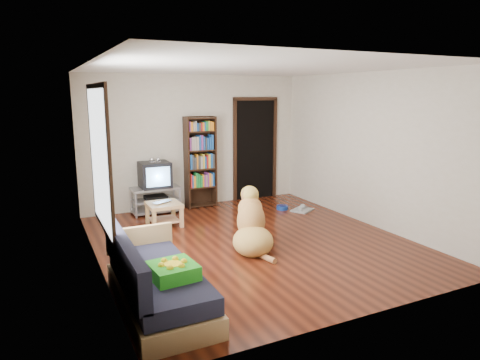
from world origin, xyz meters
name	(u,v)px	position (x,y,z in m)	size (l,w,h in m)	color
ground	(252,242)	(0.00, 0.00, 0.00)	(5.00, 5.00, 0.00)	#521D0E
ceiling	(253,67)	(0.00, 0.00, 2.60)	(5.00, 5.00, 0.00)	white
wall_back	(195,141)	(0.00, 2.50, 1.30)	(4.50, 4.50, 0.00)	beige
wall_front	(372,192)	(0.00, -2.50, 1.30)	(4.50, 4.50, 0.00)	beige
wall_left	(94,170)	(-2.25, 0.00, 1.30)	(5.00, 5.00, 0.00)	beige
wall_right	(370,150)	(2.25, 0.00, 1.30)	(5.00, 5.00, 0.00)	beige
green_cushion	(173,271)	(-1.75, -1.65, 0.49)	(0.44, 0.44, 0.15)	green
laptop	(164,203)	(-0.99, 1.36, 0.41)	(0.35, 0.22, 0.03)	silver
dog_bowl	(282,208)	(1.39, 1.39, 0.04)	(0.22, 0.22, 0.08)	navy
grey_rag	(302,210)	(1.69, 1.14, 0.01)	(0.40, 0.32, 0.03)	gray
window	(100,159)	(-2.23, -0.50, 1.50)	(0.03, 1.46, 1.70)	white
doorway	(255,147)	(1.35, 2.48, 1.12)	(1.03, 0.05, 2.19)	black
tv_stand	(156,199)	(-0.90, 2.25, 0.27)	(0.90, 0.45, 0.50)	#99999E
crt_tv	(154,174)	(-0.90, 2.27, 0.74)	(0.55, 0.52, 0.58)	black
bookshelf	(200,157)	(0.05, 2.34, 1.00)	(0.60, 0.30, 1.80)	black
sofa	(155,284)	(-1.87, -1.38, 0.26)	(0.80, 1.80, 0.80)	tan
coffee_table	(164,210)	(-0.99, 1.39, 0.28)	(0.55, 0.55, 0.40)	tan
dog	(252,227)	(-0.16, -0.29, 0.34)	(0.76, 1.13, 0.93)	#D7AB52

